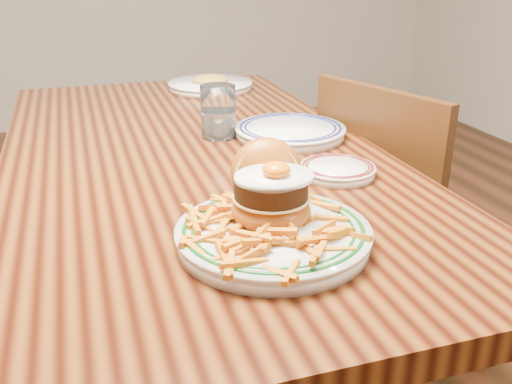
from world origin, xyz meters
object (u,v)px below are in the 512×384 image
object	(u,v)px
chair_right	(398,229)
main_plate	(272,217)
table	(194,184)
side_plate	(338,169)

from	to	relation	value
chair_right	main_plate	world-z (taller)	main_plate
table	chair_right	distance (m)	0.59
main_plate	side_plate	bearing A→B (deg)	58.90
table	chair_right	xyz separation A→B (m)	(0.56, -0.03, -0.19)
chair_right	main_plate	xyz separation A→B (m)	(-0.53, -0.46, 0.32)
table	main_plate	bearing A→B (deg)	-86.77
side_plate	main_plate	bearing A→B (deg)	-114.50
side_plate	table	bearing A→B (deg)	153.93
table	main_plate	size ratio (longest dim) A/B	4.93
table	side_plate	xyz separation A→B (m)	(0.25, -0.26, 0.10)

